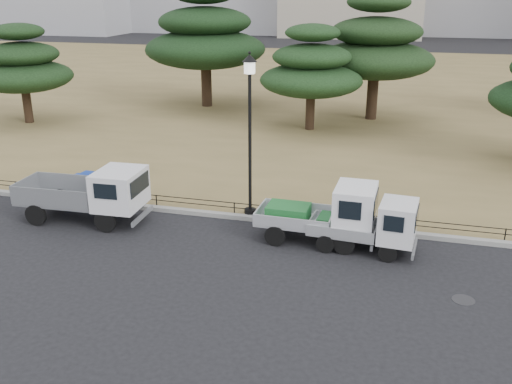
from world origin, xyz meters
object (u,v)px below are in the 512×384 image
(tarp_pile, at_px, (86,186))
(truck_large, at_px, (89,192))
(truck_kei_rear, at_px, (371,225))
(street_lamp, at_px, (250,109))
(truck_kei_front, at_px, (326,213))

(tarp_pile, bearing_deg, truck_large, -55.56)
(truck_kei_rear, xyz_separation_m, street_lamp, (-4.32, 1.68, 3.05))
(truck_large, relative_size, tarp_pile, 2.85)
(truck_large, height_order, truck_kei_front, truck_kei_front)
(street_lamp, relative_size, tarp_pile, 3.54)
(truck_kei_front, relative_size, tarp_pile, 2.40)
(truck_kei_front, height_order, street_lamp, street_lamp)
(truck_kei_front, bearing_deg, tarp_pile, 172.75)
(truck_kei_rear, distance_m, street_lamp, 5.55)
(truck_kei_rear, height_order, street_lamp, street_lamp)
(truck_kei_rear, relative_size, tarp_pile, 2.12)
(truck_kei_rear, distance_m, tarp_pile, 11.00)
(street_lamp, bearing_deg, truck_kei_rear, -21.23)
(truck_kei_front, height_order, tarp_pile, truck_kei_front)
(truck_kei_rear, bearing_deg, tarp_pile, 175.66)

